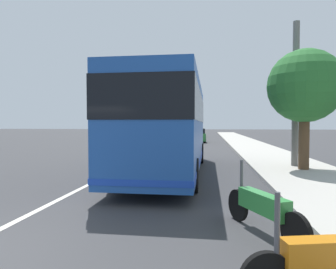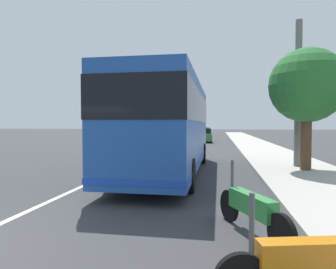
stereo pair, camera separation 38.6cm
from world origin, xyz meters
name	(u,v)px [view 1 (the left image)]	position (x,y,z in m)	size (l,w,h in m)	color
sidewalk_curb	(293,168)	(10.00, -7.55, 0.07)	(110.00, 3.60, 0.14)	#B2ADA3
lane_divider_line	(126,166)	(10.00, 0.00, 0.00)	(110.00, 0.16, 0.01)	silver
coach_bus	(169,122)	(8.31, -2.30, 2.06)	(10.35, 2.64, 3.57)	#1E4C9E
motorcycle_angled	(330,262)	(-0.16, -5.24, 0.46)	(0.57, 2.05, 1.26)	black
motorcycle_mid_row	(262,208)	(1.86, -4.86, 0.48)	(2.10, 1.08, 1.27)	black
car_oncoming	(197,132)	(42.51, -2.02, 0.71)	(4.16, 2.13, 1.45)	black
car_side_street	(197,136)	(29.21, -2.62, 0.72)	(4.04, 1.98, 1.50)	#2D7238
roadside_tree_mid_block	(305,87)	(9.18, -7.75, 3.50)	(2.97, 2.97, 5.03)	brown
utility_pole	(295,96)	(10.23, -7.68, 3.24)	(0.28, 0.28, 6.49)	slate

